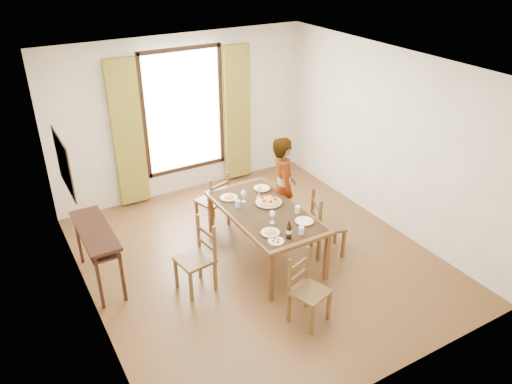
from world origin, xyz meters
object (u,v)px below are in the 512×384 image
dining_table (265,214)px  pasta_platter (269,200)px  man (283,188)px  console_table (96,237)px

dining_table → pasta_platter: size_ratio=4.58×
dining_table → man: size_ratio=1.16×
console_table → man: size_ratio=0.76×
console_table → pasta_platter: bearing=-11.6°
dining_table → pasta_platter: pasta_platter is taller
console_table → dining_table: size_ratio=0.65×
man → pasta_platter: bearing=138.5°
console_table → pasta_platter: pasta_platter is taller
dining_table → console_table: bearing=164.3°
pasta_platter → console_table: bearing=168.4°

